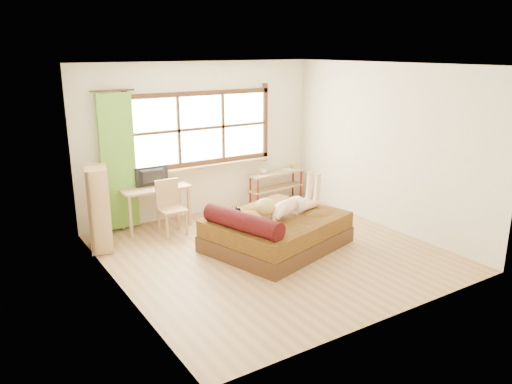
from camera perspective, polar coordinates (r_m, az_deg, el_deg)
floor at (r=7.45m, az=1.83°, el=-6.88°), size 4.50×4.50×0.00m
ceiling at (r=6.86m, az=2.04°, el=14.35°), size 4.50×4.50×0.00m
wall_back at (r=8.94m, az=-6.29°, el=5.98°), size 4.50×0.00×4.50m
wall_front at (r=5.40m, az=15.57°, el=-1.32°), size 4.50×0.00×4.50m
wall_left at (r=6.09m, az=-15.82°, el=0.63°), size 0.00×4.50×4.50m
wall_right at (r=8.49m, az=14.61°, el=5.01°), size 0.00×4.50×4.50m
window at (r=8.89m, az=-6.24°, el=6.96°), size 2.80×0.16×1.46m
curtain at (r=8.31m, az=-15.49°, el=3.30°), size 0.55×0.10×2.20m
bed at (r=7.53m, az=2.14°, el=-4.48°), size 2.28×2.01×0.73m
woman at (r=7.45m, az=3.58°, el=-0.61°), size 1.40×0.74×0.58m
kitten at (r=7.17m, az=-2.79°, el=-2.72°), size 0.31×0.19×0.23m
desk at (r=8.44m, az=-11.47°, el=-0.04°), size 1.12×0.52×0.70m
monitor at (r=8.42m, az=-11.69°, el=1.71°), size 0.56×0.08×0.33m
chair at (r=8.18m, az=-9.82°, el=-1.35°), size 0.39×0.39×0.88m
pipe_shelf at (r=9.75m, az=2.39°, el=1.42°), size 1.21×0.40×0.68m
cup at (r=9.53m, az=0.87°, el=2.36°), size 0.13×0.13×0.10m
book at (r=9.81m, az=3.31°, el=2.51°), size 0.19×0.25×0.02m
bookshelf at (r=7.71m, az=-17.51°, el=-1.82°), size 0.43×0.60×1.25m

